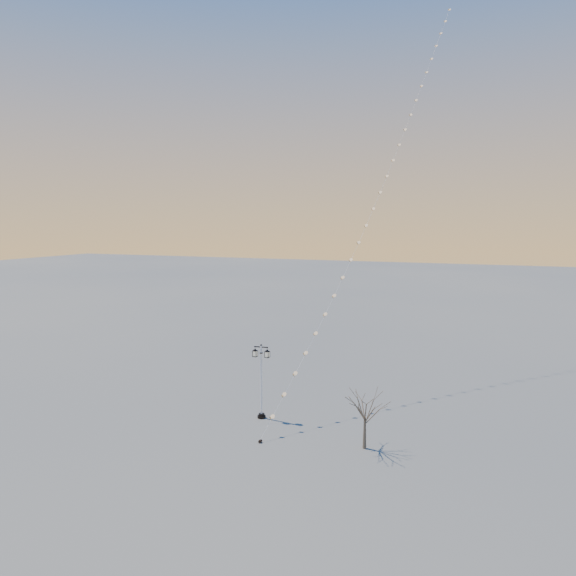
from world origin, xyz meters
The scene contains 4 objects.
ground centered at (0.00, 0.00, 0.00)m, with size 300.00×300.00×0.00m, color #5D605D.
street_lamp centered at (-2.57, 3.55, 2.86)m, with size 1.31×0.57×5.17m.
bare_tree centered at (5.21, 1.26, 2.44)m, with size 2.11×2.11×3.51m.
kite_train centered at (2.46, 16.83, 18.03)m, with size 7.29×34.91×36.27m.
Camera 1 is at (12.41, -28.94, 13.42)m, focal length 33.71 mm.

